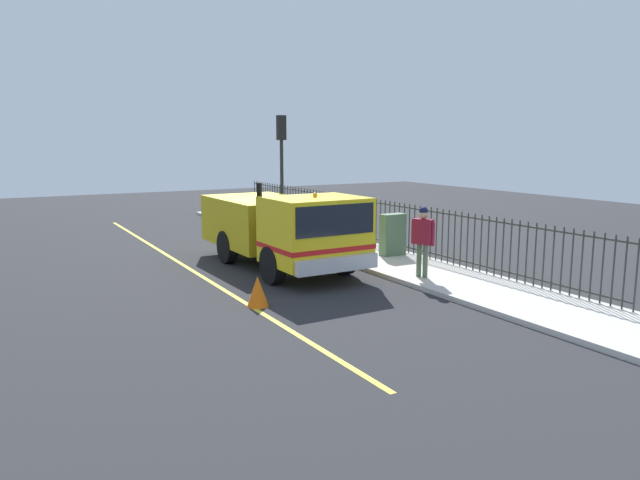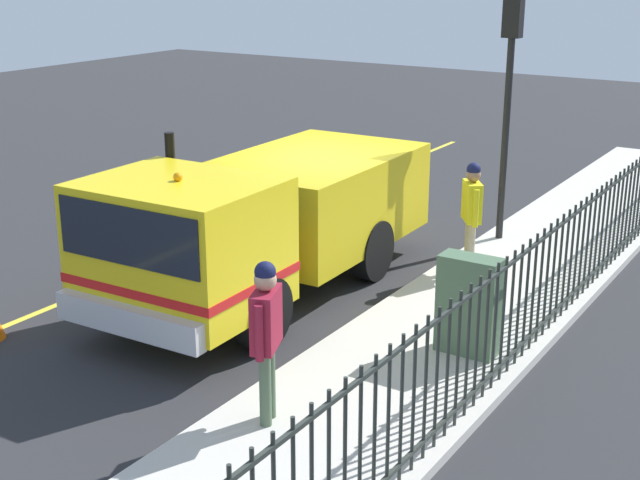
{
  "view_description": "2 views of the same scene",
  "coord_description": "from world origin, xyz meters",
  "px_view_note": "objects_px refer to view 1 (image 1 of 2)",
  "views": [
    {
      "loc": [
        -7.14,
        -16.6,
        3.57
      ],
      "look_at": [
        0.46,
        -3.2,
        0.97
      ],
      "focal_mm": 33.4,
      "sensor_mm": 36.0,
      "label": 1
    },
    {
      "loc": [
        7.41,
        -11.89,
        4.89
      ],
      "look_at": [
        1.5,
        -2.58,
        1.33
      ],
      "focal_mm": 50.03,
      "sensor_mm": 36.0,
      "label": 2
    }
  ],
  "objects_px": {
    "traffic_light_near": "(282,152)",
    "utility_cabinet": "(393,235)",
    "traffic_cone": "(258,291)",
    "worker_standing": "(423,234)",
    "work_truck": "(285,225)",
    "pedestrian_distant": "(314,213)"
  },
  "relations": [
    {
      "from": "work_truck",
      "to": "traffic_cone",
      "type": "distance_m",
      "value": 3.88
    },
    {
      "from": "work_truck",
      "to": "utility_cabinet",
      "type": "bearing_deg",
      "value": 173.83
    },
    {
      "from": "traffic_light_near",
      "to": "work_truck",
      "type": "bearing_deg",
      "value": 67.19
    },
    {
      "from": "worker_standing",
      "to": "work_truck",
      "type": "bearing_deg",
      "value": 16.7
    },
    {
      "from": "pedestrian_distant",
      "to": "traffic_light_near",
      "type": "relative_size",
      "value": 0.41
    },
    {
      "from": "traffic_light_near",
      "to": "utility_cabinet",
      "type": "relative_size",
      "value": 3.41
    },
    {
      "from": "worker_standing",
      "to": "pedestrian_distant",
      "type": "distance_m",
      "value": 5.52
    },
    {
      "from": "traffic_cone",
      "to": "utility_cabinet",
      "type": "bearing_deg",
      "value": 26.24
    },
    {
      "from": "worker_standing",
      "to": "traffic_cone",
      "type": "relative_size",
      "value": 2.68
    },
    {
      "from": "pedestrian_distant",
      "to": "traffic_cone",
      "type": "bearing_deg",
      "value": 105.82
    },
    {
      "from": "worker_standing",
      "to": "traffic_light_near",
      "type": "bearing_deg",
      "value": -18.83
    },
    {
      "from": "traffic_cone",
      "to": "worker_standing",
      "type": "bearing_deg",
      "value": 0.56
    },
    {
      "from": "traffic_light_near",
      "to": "utility_cabinet",
      "type": "height_order",
      "value": "traffic_light_near"
    },
    {
      "from": "traffic_light_near",
      "to": "traffic_cone",
      "type": "distance_m",
      "value": 9.03
    },
    {
      "from": "worker_standing",
      "to": "utility_cabinet",
      "type": "relative_size",
      "value": 1.43
    },
    {
      "from": "traffic_light_near",
      "to": "pedestrian_distant",
      "type": "bearing_deg",
      "value": 99.51
    },
    {
      "from": "utility_cabinet",
      "to": "traffic_cone",
      "type": "relative_size",
      "value": 1.87
    },
    {
      "from": "worker_standing",
      "to": "pedestrian_distant",
      "type": "bearing_deg",
      "value": -20.48
    },
    {
      "from": "traffic_cone",
      "to": "pedestrian_distant",
      "type": "bearing_deg",
      "value": 51.21
    },
    {
      "from": "work_truck",
      "to": "pedestrian_distant",
      "type": "relative_size",
      "value": 3.6
    },
    {
      "from": "worker_standing",
      "to": "traffic_cone",
      "type": "distance_m",
      "value": 4.64
    },
    {
      "from": "work_truck",
      "to": "worker_standing",
      "type": "relative_size",
      "value": 3.49
    }
  ]
}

